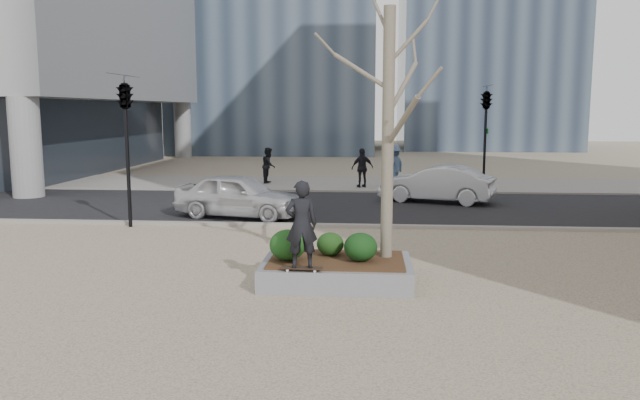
# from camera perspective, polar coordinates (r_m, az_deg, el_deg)

# --- Properties ---
(ground) EXTENTS (120.00, 120.00, 0.00)m
(ground) POSITION_cam_1_polar(r_m,az_deg,el_deg) (12.88, -2.95, -7.43)
(ground) COLOR tan
(ground) RESTS_ON ground
(street) EXTENTS (60.00, 8.00, 0.02)m
(street) POSITION_cam_1_polar(r_m,az_deg,el_deg) (22.62, 0.35, -0.58)
(street) COLOR black
(street) RESTS_ON ground
(far_sidewalk) EXTENTS (60.00, 6.00, 0.02)m
(far_sidewalk) POSITION_cam_1_polar(r_m,az_deg,el_deg) (29.55, 1.34, 1.50)
(far_sidewalk) COLOR gray
(far_sidewalk) RESTS_ON ground
(planter) EXTENTS (3.00, 2.00, 0.45)m
(planter) POSITION_cam_1_polar(r_m,az_deg,el_deg) (12.74, 1.54, -6.55)
(planter) COLOR gray
(planter) RESTS_ON ground
(planter_mulch) EXTENTS (2.70, 1.70, 0.04)m
(planter_mulch) POSITION_cam_1_polar(r_m,az_deg,el_deg) (12.68, 1.54, -5.48)
(planter_mulch) COLOR #382314
(planter_mulch) RESTS_ON planter
(sycamore_tree) EXTENTS (2.80, 2.80, 6.60)m
(sycamore_tree) POSITION_cam_1_polar(r_m,az_deg,el_deg) (12.61, 6.28, 9.62)
(sycamore_tree) COLOR gray
(sycamore_tree) RESTS_ON planter_mulch
(shrub_left) EXTENTS (0.73, 0.73, 0.62)m
(shrub_left) POSITION_cam_1_polar(r_m,az_deg,el_deg) (12.51, -2.98, -4.13)
(shrub_left) COLOR #143B12
(shrub_left) RESTS_ON planter_mulch
(shrub_middle) EXTENTS (0.56, 0.56, 0.48)m
(shrub_middle) POSITION_cam_1_polar(r_m,az_deg,el_deg) (12.92, 0.94, -4.04)
(shrub_middle) COLOR #144014
(shrub_middle) RESTS_ON planter_mulch
(shrub_right) EXTENTS (0.67, 0.67, 0.57)m
(shrub_right) POSITION_cam_1_polar(r_m,az_deg,el_deg) (12.45, 3.73, -4.31)
(shrub_right) COLOR black
(shrub_right) RESTS_ON planter_mulch
(skateboard) EXTENTS (0.79, 0.22, 0.08)m
(skateboard) POSITION_cam_1_polar(r_m,az_deg,el_deg) (11.87, -1.70, -6.35)
(skateboard) COLOR black
(skateboard) RESTS_ON planter
(skateboarder) EXTENTS (0.67, 0.50, 1.66)m
(skateboarder) POSITION_cam_1_polar(r_m,az_deg,el_deg) (11.68, -1.71, -2.23)
(skateboarder) COLOR black
(skateboarder) RESTS_ON skateboard
(police_car) EXTENTS (4.45, 2.60, 1.42)m
(police_car) POSITION_cam_1_polar(r_m,az_deg,el_deg) (20.33, -7.43, 0.40)
(police_car) COLOR silver
(police_car) RESTS_ON street
(car_silver) EXTENTS (4.47, 2.77, 1.39)m
(car_silver) POSITION_cam_1_polar(r_m,az_deg,el_deg) (23.90, 10.63, 1.46)
(car_silver) COLOR #ABAEB4
(car_silver) RESTS_ON street
(pedestrian_a) EXTENTS (0.65, 0.83, 1.68)m
(pedestrian_a) POSITION_cam_1_polar(r_m,az_deg,el_deg) (29.80, -4.70, 3.18)
(pedestrian_a) COLOR black
(pedestrian_a) RESTS_ON far_sidewalk
(pedestrian_b) EXTENTS (1.27, 1.38, 1.87)m
(pedestrian_b) POSITION_cam_1_polar(r_m,az_deg,el_deg) (28.80, 6.81, 3.16)
(pedestrian_b) COLOR #445B7A
(pedestrian_b) RESTS_ON far_sidewalk
(pedestrian_c) EXTENTS (1.11, 0.78, 1.75)m
(pedestrian_c) POSITION_cam_1_polar(r_m,az_deg,el_deg) (28.07, 3.90, 2.95)
(pedestrian_c) COLOR black
(pedestrian_c) RESTS_ON far_sidewalk
(traffic_light_near) EXTENTS (0.60, 2.48, 4.50)m
(traffic_light_near) POSITION_cam_1_polar(r_m,az_deg,el_deg) (19.31, -17.20, 4.23)
(traffic_light_near) COLOR black
(traffic_light_near) RESTS_ON ground
(traffic_light_far) EXTENTS (0.60, 2.48, 4.50)m
(traffic_light_far) POSITION_cam_1_polar(r_m,az_deg,el_deg) (27.36, 14.85, 5.39)
(traffic_light_far) COLOR black
(traffic_light_far) RESTS_ON ground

